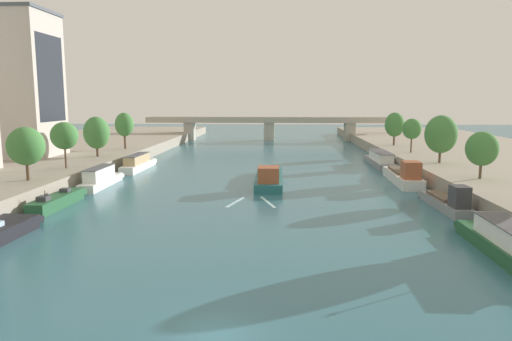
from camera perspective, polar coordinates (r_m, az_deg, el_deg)
The scene contains 21 objects.
ground_plane at distance 24.56m, azimuth -5.12°, elevation -19.19°, with size 400.00×400.00×0.00m, color #336675.
quay_left at distance 88.65m, azimuth -26.52°, elevation 0.95°, with size 36.00×170.00×2.19m, color gray.
barge_midriver at distance 64.63m, azimuth 1.60°, elevation -0.82°, with size 3.70×17.27×3.04m.
wake_behind_barge at distance 53.31m, azimuth -0.51°, elevation -3.80°, with size 5.60×5.89×0.03m.
moored_boat_left_near at distance 55.12m, azimuth -22.77°, elevation -3.37°, with size 2.11×10.45×2.38m.
moored_boat_left_far at distance 65.97m, azimuth -18.19°, elevation -0.88°, with size 2.22×11.71×2.65m.
moored_boat_left_downstream at distance 79.97m, azimuth -14.00°, elevation 0.87°, with size 2.56×13.39×2.60m.
moored_boat_right_midway at distance 39.40m, azimuth 28.11°, elevation -7.72°, with size 3.04×13.92×2.56m.
moored_boat_right_far at distance 53.25m, azimuth 22.02°, elevation -3.49°, with size 2.43×11.23×3.10m.
moored_boat_right_near at distance 68.16m, azimuth 17.32°, elevation -0.59°, with size 3.32×14.67×3.56m.
moored_boat_right_end at distance 85.49m, azimuth 14.70°, elevation 1.30°, with size 2.98×15.94×2.52m.
tree_left_midway at distance 60.12m, azimuth -25.97°, elevation 2.65°, with size 4.15×4.15×6.16m.
tree_left_distant at distance 68.72m, azimuth -22.08°, elevation 3.89°, with size 3.61×3.61×6.26m.
tree_left_past_mid at distance 81.46m, azimuth -18.65°, elevation 4.32°, with size 4.17×4.17×6.50m.
tree_left_end_of_row at distance 92.60m, azimuth -15.57°, elevation 5.33°, with size 3.45×3.45×6.80m.
tree_right_end_of_row at distance 61.20m, azimuth 25.55°, elevation 2.38°, with size 3.68×3.68×5.57m.
tree_right_midway at distance 74.23m, azimuth 21.38°, elevation 4.08°, with size 4.61×4.61×6.98m.
tree_right_nearest at distance 87.27m, azimuth 18.26°, elevation 4.78°, with size 3.27×3.27×5.95m.
tree_right_by_lamp at distance 100.27m, azimuth 16.35°, elevation 5.31°, with size 3.90×3.90×6.65m.
building_left_middle at distance 87.83m, azimuth -27.99°, elevation 9.17°, with size 15.90×11.13×23.35m.
bridge_far at distance 132.90m, azimuth 1.58°, elevation 5.45°, with size 68.79×4.40×6.55m.
Camera 1 is at (3.18, -21.51, 11.41)m, focal length 33.22 mm.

